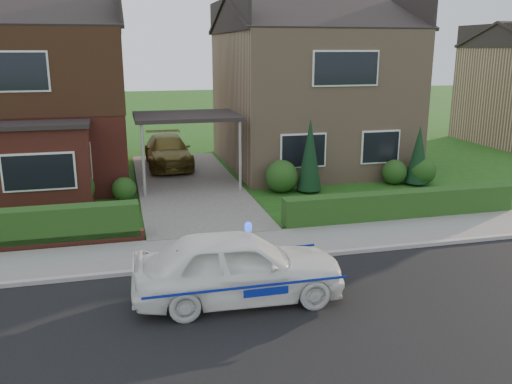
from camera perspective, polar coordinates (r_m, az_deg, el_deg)
name	(u,v)px	position (r m, az deg, el deg)	size (l,w,h in m)	color
ground	(263,326)	(10.63, 0.75, -13.91)	(120.00, 120.00, 0.00)	#1D4C14
road	(263,326)	(10.63, 0.75, -13.91)	(60.00, 6.00, 0.02)	black
kerb	(231,263)	(13.29, -2.67, -7.50)	(60.00, 0.16, 0.12)	#9E9993
sidewalk	(223,249)	(14.25, -3.53, -5.97)	(60.00, 2.00, 0.10)	slate
driveway	(189,185)	(20.77, -7.10, 0.69)	(3.80, 12.00, 0.12)	#666059
house_left	(27,83)	(23.18, -22.94, 10.52)	(7.50, 9.53, 7.25)	maroon
house_right	(309,82)	(24.46, 5.56, 11.42)	(7.50, 8.06, 7.25)	#A18062
carport_link	(187,117)	(20.25, -7.31, 7.80)	(3.80, 3.00, 2.77)	black
hedge_right	(400,220)	(17.31, 14.90, -2.82)	(7.50, 0.55, 0.80)	#123A16
shrub_left_mid	(74,187)	(18.90, -18.59, 0.46)	(1.32, 1.32, 1.32)	#123A16
shrub_left_near	(124,189)	(19.18, -13.72, 0.29)	(0.84, 0.84, 0.84)	#123A16
shrub_right_near	(281,176)	(19.76, 2.70, 1.66)	(1.20, 1.20, 1.20)	#123A16
shrub_right_mid	(394,172)	(21.63, 14.37, 2.05)	(0.96, 0.96, 0.96)	#123A16
shrub_right_far	(422,171)	(21.86, 17.06, 2.15)	(1.08, 1.08, 1.08)	#123A16
conifer_a	(310,157)	(19.73, 5.68, 3.67)	(0.90, 0.90, 2.60)	black
conifer_b	(418,157)	(21.65, 16.71, 3.57)	(0.90, 0.90, 2.20)	black
police_car	(238,267)	(11.31, -1.86, -7.87)	(4.01, 4.44, 1.65)	white
driveway_car	(168,151)	(23.98, -9.26, 4.28)	(1.84, 4.53, 1.32)	brown
potted_plant_b	(123,223)	(15.74, -13.85, -3.23)	(0.37, 0.30, 0.68)	gray
potted_plant_c	(110,224)	(15.74, -15.09, -3.24)	(0.40, 0.40, 0.72)	gray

